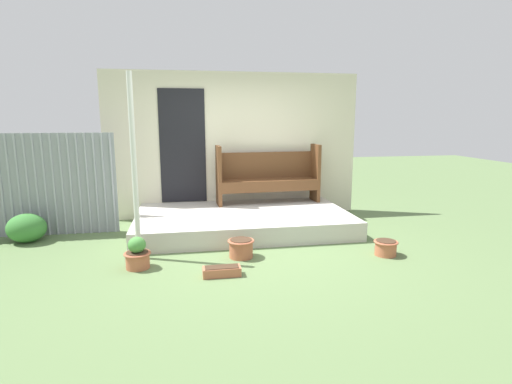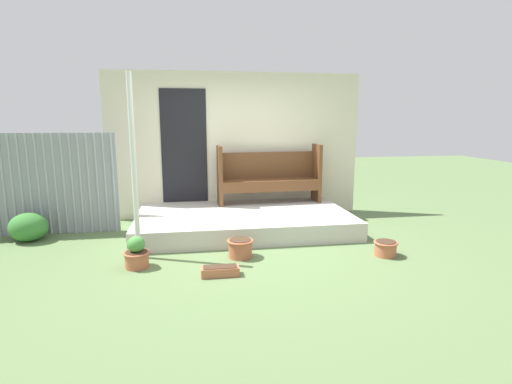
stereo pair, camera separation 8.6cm
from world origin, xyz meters
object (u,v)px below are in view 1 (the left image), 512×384
object	(u,v)px
flower_pot_right	(386,247)
planter_box_rect	(222,271)
support_post	(134,168)
shrub_by_fence	(27,228)
flower_pot_left	(137,255)
bench	(268,174)
flower_pot_middle	(241,247)

from	to	relation	value
flower_pot_right	planter_box_rect	size ratio (longest dim) A/B	0.73
support_post	shrub_by_fence	bearing A→B (deg)	149.61
planter_box_rect	flower_pot_left	bearing A→B (deg)	156.75
shrub_by_fence	flower_pot_left	bearing A→B (deg)	-38.41
support_post	flower_pot_left	bearing A→B (deg)	-86.13
bench	flower_pot_right	distance (m)	2.61
planter_box_rect	support_post	bearing A→B (deg)	141.90
support_post	shrub_by_fence	distance (m)	2.18
bench	flower_pot_middle	distance (m)	2.24
flower_pot_middle	shrub_by_fence	xyz separation A→B (m)	(-3.00, 1.20, 0.08)
support_post	flower_pot_right	size ratio (longest dim) A/B	7.38
flower_pot_right	flower_pot_left	bearing A→B (deg)	178.16
bench	flower_pot_middle	size ratio (longest dim) A/B	5.28
support_post	flower_pot_right	bearing A→B (deg)	-8.32
support_post	planter_box_rect	bearing A→B (deg)	-38.10
planter_box_rect	shrub_by_fence	bearing A→B (deg)	146.56
bench	shrub_by_fence	bearing A→B (deg)	-170.74
flower_pot_left	planter_box_rect	world-z (taller)	flower_pot_left
planter_box_rect	flower_pot_middle	bearing A→B (deg)	62.04
shrub_by_fence	planter_box_rect	bearing A→B (deg)	-33.44
bench	flower_pot_right	world-z (taller)	bench
flower_pot_middle	shrub_by_fence	world-z (taller)	shrub_by_fence
support_post	flower_pot_right	xyz separation A→B (m)	(3.22, -0.47, -1.07)
support_post	flower_pot_middle	bearing A→B (deg)	-9.15
support_post	bench	world-z (taller)	support_post
flower_pot_middle	flower_pot_right	distance (m)	1.92
bench	flower_pot_left	distance (m)	3.04
flower_pot_left	flower_pot_middle	distance (m)	1.30
flower_pot_left	shrub_by_fence	size ratio (longest dim) A/B	0.72
shrub_by_fence	bench	bearing A→B (deg)	11.79
flower_pot_right	shrub_by_fence	size ratio (longest dim) A/B	0.59
planter_box_rect	shrub_by_fence	world-z (taller)	shrub_by_fence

